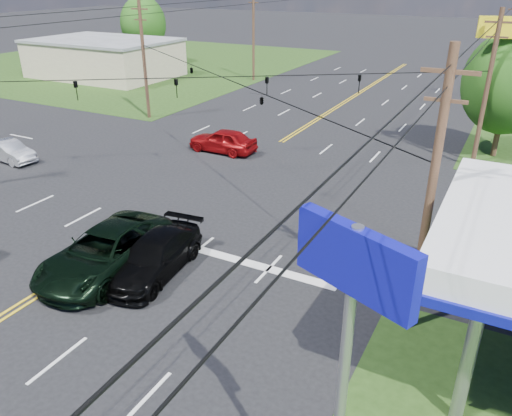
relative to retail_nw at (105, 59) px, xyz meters
The scene contains 19 objects.
ground 37.26m from the retail_nw, 36.25° to the right, with size 280.00×280.00×0.00m, color black.
grass_nw 11.36m from the retail_nw, 116.57° to the left, with size 46.00×48.00×0.03m, color #203A12.
stop_bar 46.14m from the retail_nw, 40.60° to the right, with size 10.00×0.50×0.02m, color silver.
retail_nw is the anchor object (origin of this frame).
pole_se 53.09m from the retail_nw, 35.79° to the right, with size 1.60×0.28×9.50m.
pole_nw 21.60m from the retail_nw, 37.41° to the right, with size 1.60×0.28×9.50m.
pole_ne 45.02m from the retail_nw, 16.82° to the right, with size 1.60×0.28×9.50m.
pole_left_far 18.30m from the retail_nw, 19.44° to the left, with size 1.60×0.28×10.00m.
pole_right_far 43.53m from the retail_nw, ahead, with size 1.60×0.28×10.00m.
span_wire_signals 37.42m from the retail_nw, 36.25° to the right, with size 26.00×18.00×1.13m.
power_lines 38.98m from the retail_nw, 38.66° to the right, with size 26.04×100.00×0.64m.
tree_right_a 45.21m from the retail_nw, 12.80° to the right, with size 5.70×5.70×8.18m.
tree_far_l 10.69m from the retail_nw, 101.31° to the left, with size 6.08×6.08×8.72m.
pickup_dkgreen 45.54m from the retail_nw, 46.82° to the right, with size 3.00×6.52×1.81m, color black.
suv_black 46.27m from the retail_nw, 44.48° to the right, with size 2.17×5.34×1.55m, color black.
sedan_silver 30.57m from the retail_nw, 58.42° to the right, with size 1.43×4.10×1.35m, color silver.
sedan_red 32.70m from the retail_nw, 33.12° to the right, with size 1.92×4.78×1.63m, color maroon.
polesign_se 58.49m from the retail_nw, 42.42° to the right, with size 2.18×1.11×7.72m.
polesign_ne 44.93m from the retail_nw, 15.57° to the right, with size 2.45×0.84×8.96m.
Camera 1 is at (14.83, -11.93, 11.11)m, focal length 35.00 mm.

